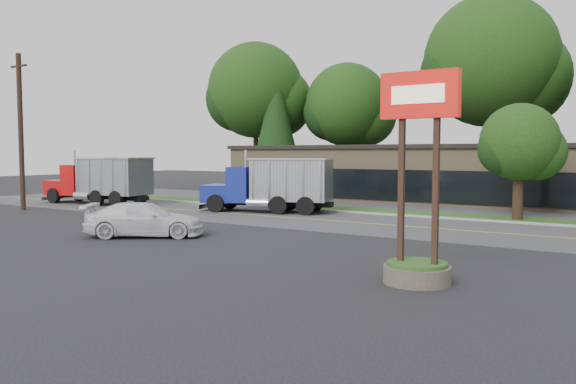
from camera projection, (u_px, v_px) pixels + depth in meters
name	position (u px, v px, depth m)	size (l,w,h in m)	color
ground	(197.00, 240.00, 23.67)	(140.00, 140.00, 0.00)	#2C2C30
road	(306.00, 219.00, 31.23)	(60.00, 8.00, 0.02)	#505055
center_line	(306.00, 219.00, 31.23)	(60.00, 0.12, 0.01)	gold
curb	(340.00, 212.00, 34.77)	(60.00, 0.30, 0.12)	#9E9E99
grass_verge	(353.00, 210.00, 36.28)	(60.00, 3.40, 0.03)	#284D1A
far_parking	(384.00, 204.00, 40.49)	(60.00, 7.00, 0.02)	#505055
strip_mall	(437.00, 174.00, 44.32)	(32.00, 12.00, 4.00)	#957D5B
utility_pole	(21.00, 131.00, 35.91)	(1.60, 0.32, 10.00)	#382619
bilo_sign	(418.00, 212.00, 15.79)	(2.20, 1.90, 5.95)	#6B6054
tree_far_a	(258.00, 95.00, 60.64)	(10.92, 10.28, 15.58)	#382619
tree_far_b	(349.00, 109.00, 57.07)	(8.98, 8.45, 12.80)	#382619
tree_far_c	(493.00, 67.00, 49.36)	(12.31, 11.58, 17.55)	#382619
evergreen_left	(276.00, 122.00, 57.00)	(5.45, 5.45, 12.39)	#382619
tree_verge	(521.00, 146.00, 30.64)	(4.49, 4.22, 6.40)	#382619
dump_truck_red	(102.00, 179.00, 40.12)	(8.89, 3.28, 3.36)	black
dump_truck_blue	(274.00, 183.00, 34.71)	(8.44, 4.63, 3.36)	black
rally_car	(145.00, 220.00, 24.77)	(2.10, 5.17, 1.50)	silver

